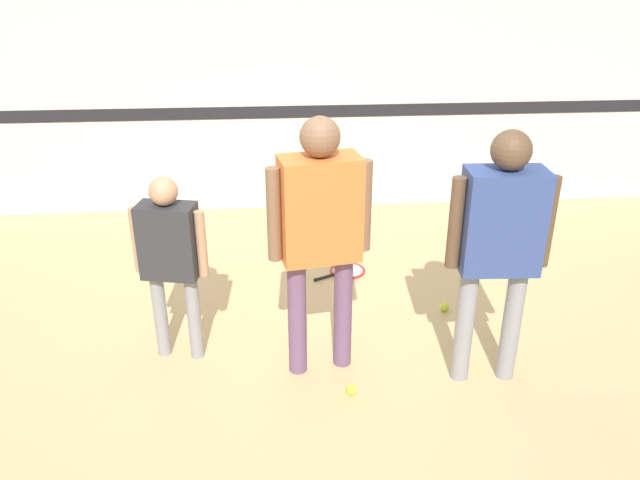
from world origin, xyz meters
The scene contains 9 objects.
ground_plane centered at (0.00, 0.00, 0.00)m, with size 16.00×16.00×0.00m, color tan.
wall_back centered at (0.00, 2.84, 1.60)m, with size 16.00×0.07×3.20m.
person_instructor centered at (0.15, -0.03, 1.03)m, with size 0.62×0.33×1.66m.
person_student_left centered at (-0.78, 0.18, 0.78)m, with size 0.47×0.26×1.26m.
person_student_right centered at (1.17, -0.22, 1.00)m, with size 0.61×0.27×1.62m.
racket_spare_on_floor centered at (0.47, 1.28, 0.01)m, with size 0.50×0.40×0.03m.
tennis_ball_near_instructor centered at (0.32, -0.33, 0.03)m, with size 0.07×0.07×0.07m, color #CCE038.
tennis_ball_by_spare_racket centered at (0.43, 1.55, 0.03)m, with size 0.07×0.07×0.07m, color #CCE038.
tennis_ball_stray_left centered at (1.14, 0.59, 0.03)m, with size 0.07×0.07×0.07m, color #CCE038.
Camera 1 is at (-0.12, -3.40, 2.48)m, focal length 35.00 mm.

